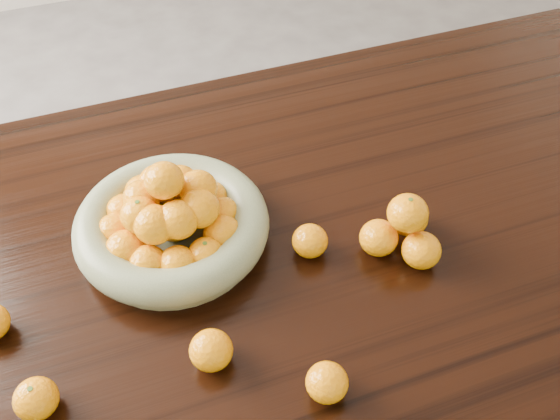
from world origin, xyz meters
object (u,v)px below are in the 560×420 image
object	(u,v)px
dining_table	(275,264)
loose_orange_0	(36,399)
fruit_bowl	(171,221)
orange_pyramid	(404,229)

from	to	relation	value
dining_table	loose_orange_0	world-z (taller)	loose_orange_0
fruit_bowl	loose_orange_0	world-z (taller)	fruit_bowl
fruit_bowl	loose_orange_0	size ratio (longest dim) A/B	5.38
fruit_bowl	orange_pyramid	size ratio (longest dim) A/B	2.42
fruit_bowl	orange_pyramid	xyz separation A→B (m)	(0.37, -0.15, -0.00)
loose_orange_0	fruit_bowl	bearing A→B (deg)	44.26
dining_table	fruit_bowl	bearing A→B (deg)	164.96
dining_table	orange_pyramid	bearing A→B (deg)	-28.28
dining_table	orange_pyramid	distance (m)	0.27
dining_table	fruit_bowl	world-z (taller)	fruit_bowl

